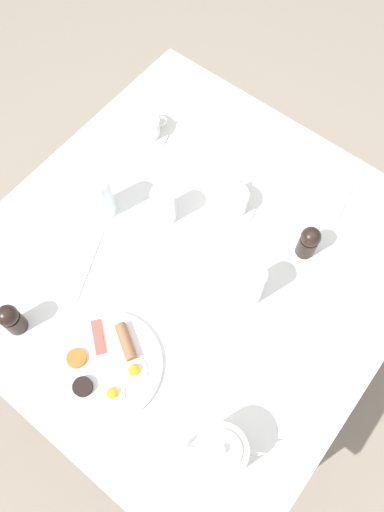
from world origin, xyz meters
name	(u,v)px	position (x,y,z in m)	size (l,w,h in m)	color
ground_plane	(192,336)	(0.00, 0.00, 0.00)	(8.00, 8.00, 0.00)	gray
table	(192,269)	(0.00, 0.00, 0.66)	(1.06, 1.11, 0.73)	white
breakfast_plate	(107,365)	(0.02, -0.35, 0.74)	(0.27, 0.27, 0.04)	white
teapot_near	(220,452)	(0.34, -0.34, 0.78)	(0.18, 0.13, 0.13)	white
teacup_with_saucer_left	(145,128)	(-0.36, 0.24, 0.75)	(0.13, 0.13, 0.06)	white
teacup_with_saucer_right	(232,201)	(-0.01, 0.19, 0.76)	(0.13, 0.14, 0.06)	white
water_glass_tall	(101,197)	(-0.28, -0.03, 0.80)	(0.07, 0.07, 0.14)	white
water_glass_short	(251,285)	(0.17, 0.01, 0.79)	(0.07, 0.07, 0.13)	white
wine_glass_spare	(164,205)	(-0.14, 0.06, 0.78)	(0.07, 0.07, 0.11)	white
pepper_grinder	(11,319)	(-0.23, -0.41, 0.78)	(0.05, 0.05, 0.11)	black
salt_grinder	(309,242)	(0.22, 0.20, 0.78)	(0.05, 0.05, 0.11)	black
napkin_folded	(320,195)	(0.16, 0.38, 0.73)	(0.16, 0.14, 0.01)	white
fork_by_plate	(221,146)	(-0.16, 0.34, 0.73)	(0.07, 0.17, 0.00)	silver
knife_by_plate	(89,265)	(-0.20, -0.18, 0.73)	(0.10, 0.20, 0.00)	silver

